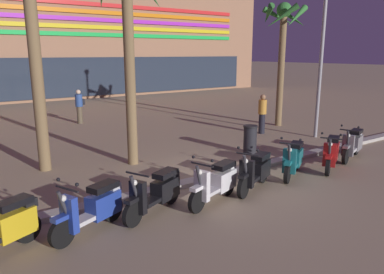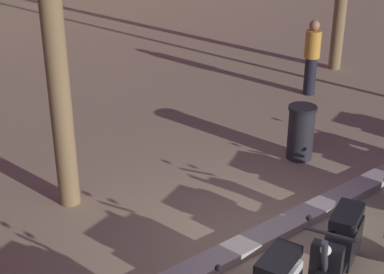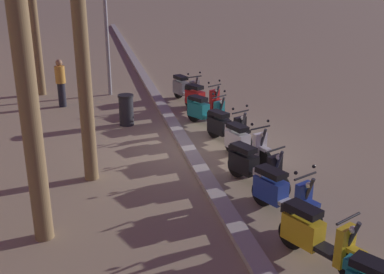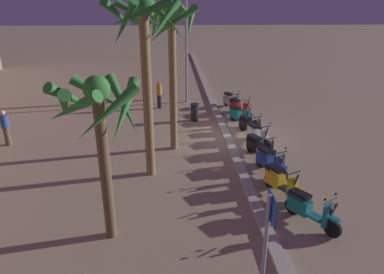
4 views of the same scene
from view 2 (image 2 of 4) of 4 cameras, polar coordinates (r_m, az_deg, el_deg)
ground_plane at (r=7.72m, az=7.50°, el=-11.19°), size 200.00×200.00×0.00m
curb_strip at (r=7.82m, az=6.27°, el=-10.07°), size 60.00×0.36×0.12m
scooter_black_mid_rear at (r=7.14m, az=14.16°, el=-10.72°), size 1.67×0.89×1.17m
pedestrian_window_shopping at (r=12.89m, az=11.68°, el=7.80°), size 0.34×0.34×1.65m
litter_bin at (r=9.97m, az=10.64°, el=0.49°), size 0.48×0.48×0.95m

